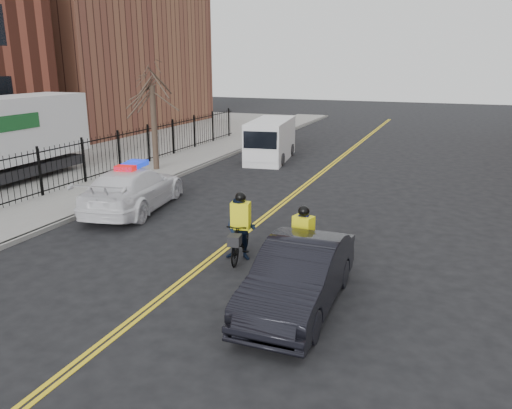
{
  "coord_description": "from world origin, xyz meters",
  "views": [
    {
      "loc": [
        5.88,
        -10.5,
        5.23
      ],
      "look_at": [
        0.8,
        2.19,
        1.3
      ],
      "focal_mm": 35.0,
      "sensor_mm": 36.0,
      "label": 1
    }
  ],
  "objects_px": {
    "police_cruiser": "(134,188)",
    "cyclist_far": "(241,233)",
    "cyclist_near": "(302,251)",
    "cargo_van": "(270,141)",
    "dark_sedan": "(299,276)"
  },
  "relations": [
    {
      "from": "dark_sedan",
      "to": "cyclist_near",
      "type": "relative_size",
      "value": 2.3
    },
    {
      "from": "cargo_van",
      "to": "cyclist_far",
      "type": "bearing_deg",
      "value": -81.32
    },
    {
      "from": "police_cruiser",
      "to": "cyclist_near",
      "type": "xyz_separation_m",
      "value": [
        7.39,
        -3.34,
        -0.15
      ]
    },
    {
      "from": "cyclist_near",
      "to": "cyclist_far",
      "type": "height_order",
      "value": "cyclist_far"
    },
    {
      "from": "cargo_van",
      "to": "cyclist_far",
      "type": "xyz_separation_m",
      "value": [
        4.23,
        -13.75,
        -0.31
      ]
    },
    {
      "from": "police_cruiser",
      "to": "dark_sedan",
      "type": "distance_m",
      "value": 9.28
    },
    {
      "from": "cargo_van",
      "to": "cyclist_near",
      "type": "xyz_separation_m",
      "value": [
        6.09,
        -14.13,
        -0.43
      ]
    },
    {
      "from": "cargo_van",
      "to": "police_cruiser",
      "type": "bearing_deg",
      "value": -105.31
    },
    {
      "from": "police_cruiser",
      "to": "cargo_van",
      "type": "bearing_deg",
      "value": -106.85
    },
    {
      "from": "cyclist_near",
      "to": "police_cruiser",
      "type": "bearing_deg",
      "value": 171.07
    },
    {
      "from": "police_cruiser",
      "to": "cyclist_far",
      "type": "distance_m",
      "value": 6.28
    },
    {
      "from": "police_cruiser",
      "to": "cyclist_far",
      "type": "bearing_deg",
      "value": 141.88
    },
    {
      "from": "dark_sedan",
      "to": "police_cruiser",
      "type": "bearing_deg",
      "value": 146.79
    },
    {
      "from": "cyclist_far",
      "to": "cargo_van",
      "type": "bearing_deg",
      "value": 97.58
    },
    {
      "from": "police_cruiser",
      "to": "dark_sedan",
      "type": "xyz_separation_m",
      "value": [
        7.81,
        -5.02,
        -0.04
      ]
    }
  ]
}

